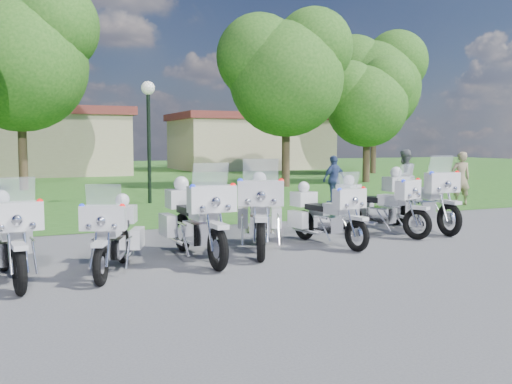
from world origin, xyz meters
name	(u,v)px	position (x,y,z in m)	size (l,w,h in m)	color
ground	(322,242)	(0.00, 0.00, 0.00)	(100.00, 100.00, 0.00)	#55555A
grass_lawn	(108,174)	(0.00, 27.00, 0.00)	(100.00, 48.00, 0.01)	#2D611E
motorcycle_0	(9,236)	(-5.76, -0.94, 0.65)	(0.93, 2.29, 1.54)	black
motorcycle_1	(114,234)	(-4.26, -0.98, 0.59)	(1.18, 2.00, 1.41)	black
motorcycle_2	(195,218)	(-2.81, -0.53, 0.70)	(0.85, 2.50, 1.68)	black
motorcycle_3	(260,211)	(-1.47, -0.22, 0.72)	(1.47, 2.42, 1.73)	black
motorcycle_4	(325,213)	(-0.07, -0.20, 0.61)	(0.95, 2.16, 1.46)	black
motorcycle_5	(377,205)	(1.57, 0.40, 0.65)	(1.33, 2.17, 1.55)	black
motorcycle_6	(417,198)	(2.86, 0.65, 0.72)	(0.85, 2.56, 1.72)	black
lamp_post	(148,111)	(-1.53, 8.62, 3.01)	(0.44, 0.44, 3.97)	black
tree_1	(18,51)	(-5.25, 15.86, 5.73)	(6.50, 5.54, 8.66)	#38281C
tree_2	(285,68)	(5.66, 13.24, 5.29)	(5.99, 5.11, 7.99)	#38281C
tree_3	(366,99)	(10.70, 14.27, 4.16)	(4.72, 4.02, 6.29)	#38281C
tree_4	(373,79)	(15.74, 20.94, 6.04)	(6.85, 5.84, 9.13)	#38281C
building_west	(4,141)	(-6.00, 28.00, 2.07)	(14.56, 8.32, 4.10)	tan
building_east	(250,141)	(11.00, 30.00, 2.07)	(11.44, 7.28, 4.10)	tan
bystander_a	(461,179)	(7.42, 4.15, 0.85)	(0.62, 0.41, 1.69)	gray
bystander_b	(404,177)	(6.18, 5.37, 0.88)	(0.85, 0.66, 1.75)	slate
bystander_c	(334,180)	(3.89, 6.00, 0.79)	(0.92, 0.38, 1.57)	#364782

